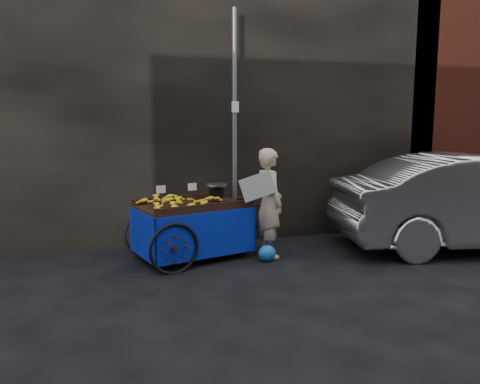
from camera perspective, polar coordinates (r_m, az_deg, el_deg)
name	(u,v)px	position (r m, az deg, el deg)	size (l,w,h in m)	color
ground	(238,269)	(7.00, -0.23, -9.37)	(80.00, 80.00, 0.00)	black
building_wall	(222,104)	(9.28, -2.25, 10.70)	(13.50, 2.00, 5.00)	black
street_pole	(235,130)	(7.99, -0.67, 7.51)	(0.12, 0.10, 4.00)	slate
banana_cart	(189,211)	(7.39, -6.19, -2.29)	(2.48, 1.60, 1.24)	black
vendor	(269,203)	(7.47, 3.56, -1.31)	(0.81, 0.68, 1.75)	beige
plastic_bag	(267,253)	(7.35, 3.33, -7.46)	(0.28, 0.22, 0.25)	blue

